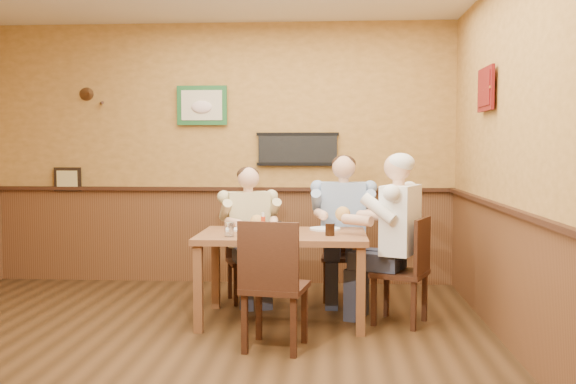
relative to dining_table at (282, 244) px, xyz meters
name	(u,v)px	position (x,y,z in m)	size (l,w,h in m)	color
room	(185,117)	(-0.64, -0.78, 1.03)	(5.02, 5.03, 2.81)	black
dining_table	(282,244)	(0.00, 0.00, 0.00)	(1.40, 0.90, 0.75)	brown
chair_back_left	(248,259)	(-0.38, 0.68, -0.25)	(0.37, 0.37, 0.81)	#391E12
chair_back_right	(343,255)	(0.53, 0.78, -0.22)	(0.40, 0.40, 0.88)	#391E12
chair_right_end	(400,271)	(0.98, -0.02, -0.21)	(0.41, 0.41, 0.89)	#391E12
chair_near_side	(275,284)	(0.00, -0.75, -0.18)	(0.44, 0.44, 0.95)	#391E12
diner_tan_shirt	(248,241)	(-0.38, 0.68, -0.08)	(0.53, 0.53, 1.16)	beige
diner_blue_polo	(343,235)	(0.53, 0.78, -0.03)	(0.58, 0.58, 1.25)	#829DC4
diner_white_elder	(400,248)	(0.98, -0.02, -0.02)	(0.59, 0.59, 1.28)	white
water_glass_left	(229,230)	(-0.41, -0.24, 0.15)	(0.08, 0.08, 0.11)	white
water_glass_mid	(276,231)	(-0.02, -0.35, 0.15)	(0.08, 0.08, 0.12)	white
cola_tumbler	(330,229)	(0.40, -0.13, 0.14)	(0.08, 0.08, 0.10)	black
hot_sauce_bottle	(263,224)	(-0.16, -0.02, 0.17)	(0.04, 0.04, 0.16)	red
salt_shaker	(259,229)	(-0.20, -0.05, 0.14)	(0.03, 0.03, 0.09)	white
pepper_shaker	(280,227)	(-0.03, 0.07, 0.14)	(0.04, 0.04, 0.09)	black
plate_far_left	(243,229)	(-0.36, 0.17, 0.10)	(0.23, 0.23, 0.02)	white
plate_far_right	(325,229)	(0.35, 0.24, 0.10)	(0.27, 0.27, 0.02)	silver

